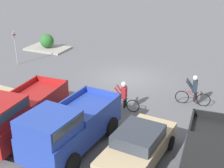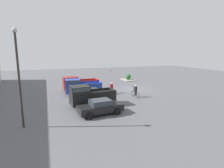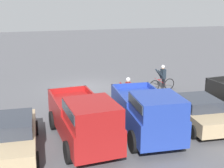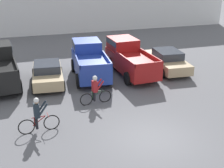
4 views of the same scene
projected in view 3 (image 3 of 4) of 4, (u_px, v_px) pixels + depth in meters
ground_plane at (86, 87)px, 21.23m from camera, size 80.00×80.00×0.00m
sedan_1 at (198, 111)px, 14.72m from camera, size 2.20×4.33×1.39m
pickup_truck_1 at (148, 112)px, 13.27m from camera, size 2.47×5.05×2.22m
pickup_truck_2 at (84, 119)px, 12.60m from camera, size 2.34×5.42×2.20m
sedan_2 at (12, 135)px, 12.09m from camera, size 2.18×4.73×1.43m
cyclist_0 at (128, 91)px, 17.51m from camera, size 1.79×0.49×1.64m
cyclist_1 at (162, 78)px, 20.42m from camera, size 1.88×0.49×1.72m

